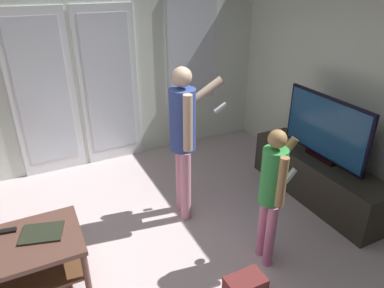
{
  "coord_description": "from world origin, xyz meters",
  "views": [
    {
      "loc": [
        -0.48,
        -2.08,
        2.33
      ],
      "look_at": [
        0.73,
        0.37,
        0.99
      ],
      "focal_mm": 32.89,
      "sensor_mm": 36.0,
      "label": 1
    }
  ],
  "objects_px": {
    "flat_screen_tv": "(326,129)",
    "person_adult": "(184,132)",
    "coffee_table": "(14,258)",
    "tv_remote_black": "(5,231)",
    "person_child": "(273,187)",
    "laptop_closed": "(42,233)",
    "tv_stand": "(317,178)"
  },
  "relations": [
    {
      "from": "flat_screen_tv",
      "to": "tv_remote_black",
      "type": "height_order",
      "value": "flat_screen_tv"
    },
    {
      "from": "coffee_table",
      "to": "laptop_closed",
      "type": "height_order",
      "value": "laptop_closed"
    },
    {
      "from": "laptop_closed",
      "to": "tv_stand",
      "type": "bearing_deg",
      "value": 13.59
    },
    {
      "from": "laptop_closed",
      "to": "tv_remote_black",
      "type": "height_order",
      "value": "tv_remote_black"
    },
    {
      "from": "flat_screen_tv",
      "to": "person_child",
      "type": "relative_size",
      "value": 0.86
    },
    {
      "from": "person_adult",
      "to": "person_child",
      "type": "relative_size",
      "value": 1.25
    },
    {
      "from": "tv_stand",
      "to": "flat_screen_tv",
      "type": "xyz_separation_m",
      "value": [
        -0.0,
        0.0,
        0.6
      ]
    },
    {
      "from": "person_adult",
      "to": "tv_stand",
      "type": "bearing_deg",
      "value": -14.77
    },
    {
      "from": "coffee_table",
      "to": "person_adult",
      "type": "xyz_separation_m",
      "value": [
        1.62,
        0.34,
        0.61
      ]
    },
    {
      "from": "coffee_table",
      "to": "tv_remote_black",
      "type": "xyz_separation_m",
      "value": [
        -0.03,
        0.18,
        0.14
      ]
    },
    {
      "from": "tv_stand",
      "to": "coffee_table",
      "type": "bearing_deg",
      "value": 179.12
    },
    {
      "from": "tv_stand",
      "to": "laptop_closed",
      "type": "relative_size",
      "value": 5.37
    },
    {
      "from": "coffee_table",
      "to": "flat_screen_tv",
      "type": "xyz_separation_m",
      "value": [
        3.08,
        -0.04,
        0.52
      ]
    },
    {
      "from": "person_child",
      "to": "tv_remote_black",
      "type": "distance_m",
      "value": 2.17
    },
    {
      "from": "coffee_table",
      "to": "tv_remote_black",
      "type": "bearing_deg",
      "value": 100.37
    },
    {
      "from": "flat_screen_tv",
      "to": "person_adult",
      "type": "bearing_deg",
      "value": 165.35
    },
    {
      "from": "tv_stand",
      "to": "tv_remote_black",
      "type": "height_order",
      "value": "tv_stand"
    },
    {
      "from": "flat_screen_tv",
      "to": "tv_remote_black",
      "type": "distance_m",
      "value": 3.14
    },
    {
      "from": "tv_remote_black",
      "to": "flat_screen_tv",
      "type": "bearing_deg",
      "value": 5.15
    },
    {
      "from": "person_child",
      "to": "tv_remote_black",
      "type": "xyz_separation_m",
      "value": [
        -2.01,
        0.77,
        -0.29
      ]
    },
    {
      "from": "coffee_table",
      "to": "laptop_closed",
      "type": "relative_size",
      "value": 3.28
    },
    {
      "from": "person_adult",
      "to": "person_child",
      "type": "xyz_separation_m",
      "value": [
        0.36,
        -0.92,
        -0.19
      ]
    },
    {
      "from": "person_adult",
      "to": "person_child",
      "type": "distance_m",
      "value": 1.01
    },
    {
      "from": "person_adult",
      "to": "coffee_table",
      "type": "bearing_deg",
      "value": -168.23
    },
    {
      "from": "coffee_table",
      "to": "flat_screen_tv",
      "type": "bearing_deg",
      "value": -0.81
    },
    {
      "from": "tv_stand",
      "to": "laptop_closed",
      "type": "distance_m",
      "value": 2.86
    },
    {
      "from": "tv_stand",
      "to": "person_child",
      "type": "xyz_separation_m",
      "value": [
        -1.1,
        -0.54,
        0.51
      ]
    },
    {
      "from": "laptop_closed",
      "to": "tv_remote_black",
      "type": "xyz_separation_m",
      "value": [
        -0.26,
        0.15,
        0.0
      ]
    },
    {
      "from": "tv_stand",
      "to": "tv_remote_black",
      "type": "relative_size",
      "value": 9.95
    },
    {
      "from": "coffee_table",
      "to": "tv_stand",
      "type": "distance_m",
      "value": 3.08
    },
    {
      "from": "flat_screen_tv",
      "to": "person_adult",
      "type": "xyz_separation_m",
      "value": [
        -1.46,
        0.38,
        0.1
      ]
    },
    {
      "from": "coffee_table",
      "to": "person_adult",
      "type": "height_order",
      "value": "person_adult"
    }
  ]
}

